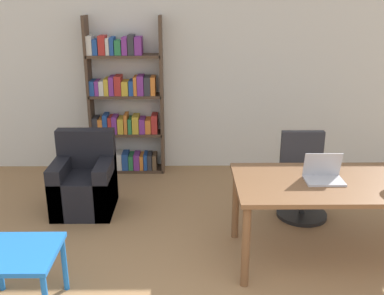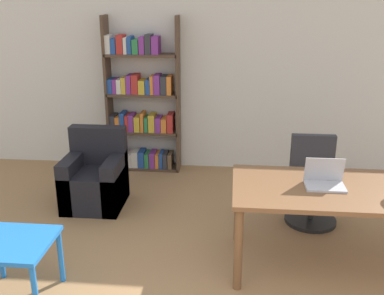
% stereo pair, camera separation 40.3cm
% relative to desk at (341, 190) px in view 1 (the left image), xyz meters
% --- Properties ---
extents(wall_back, '(8.00, 0.06, 2.70)m').
position_rel_desk_xyz_m(wall_back, '(-1.08, 2.42, 0.66)').
color(wall_back, silver).
rests_on(wall_back, ground_plane).
extents(desk, '(1.89, 0.92, 0.78)m').
position_rel_desk_xyz_m(desk, '(0.00, 0.00, 0.00)').
color(desk, brown).
rests_on(desk, ground_plane).
extents(laptop, '(0.33, 0.23, 0.24)m').
position_rel_desk_xyz_m(laptop, '(-0.17, 0.02, 0.14)').
color(laptop, '#B2B2B7').
rests_on(laptop, desk).
extents(office_chair, '(0.55, 0.55, 0.92)m').
position_rel_desk_xyz_m(office_chair, '(-0.10, 0.91, -0.29)').
color(office_chair, black).
rests_on(office_chair, ground_plane).
extents(side_table_blue, '(0.61, 0.58, 0.52)m').
position_rel_desk_xyz_m(side_table_blue, '(-2.64, -0.69, -0.25)').
color(side_table_blue, blue).
rests_on(side_table_blue, ground_plane).
extents(armchair, '(0.65, 0.65, 0.89)m').
position_rel_desk_xyz_m(armchair, '(-2.52, 1.04, -0.39)').
color(armchair, black).
rests_on(armchair, ground_plane).
extents(bookshelf, '(0.98, 0.28, 2.09)m').
position_rel_desk_xyz_m(bookshelf, '(-2.21, 2.23, 0.21)').
color(bookshelf, '#4C3828').
rests_on(bookshelf, ground_plane).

